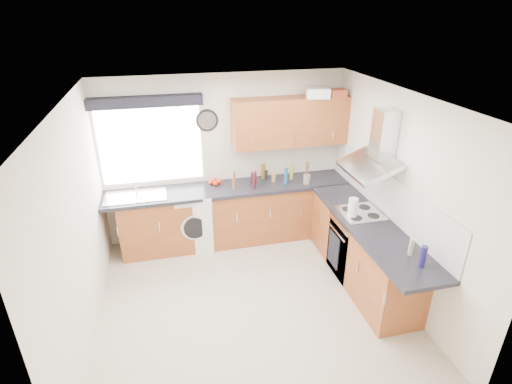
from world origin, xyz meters
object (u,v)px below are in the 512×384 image
object	(u,v)px
oven	(356,245)
washing_machine	(193,218)
extractor_hood	(376,149)
upper_cabinets	(290,122)

from	to	relation	value
oven	washing_machine	distance (m)	2.39
extractor_hood	upper_cabinets	distance (m)	1.48
upper_cabinets	washing_machine	size ratio (longest dim) A/B	1.88
upper_cabinets	extractor_hood	bearing A→B (deg)	-63.87
oven	washing_machine	xyz separation A→B (m)	(-2.06, 1.22, 0.03)
extractor_hood	washing_machine	bearing A→B (deg)	150.50
washing_machine	upper_cabinets	bearing A→B (deg)	15.02
oven	upper_cabinets	bearing A→B (deg)	112.54
oven	upper_cabinets	size ratio (longest dim) A/B	0.50
upper_cabinets	washing_machine	distance (m)	2.02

